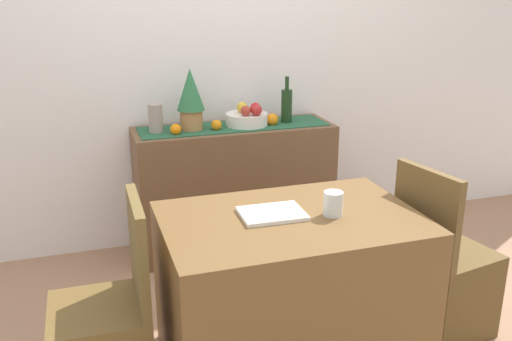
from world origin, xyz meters
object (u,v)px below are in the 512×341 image
at_px(fruit_bowl, 247,119).
at_px(ceramic_vase, 156,119).
at_px(dining_table, 290,291).
at_px(wine_bottle, 287,105).
at_px(potted_plant, 191,97).
at_px(open_book, 272,214).
at_px(sideboard_console, 235,188).
at_px(chair_by_corner, 442,284).
at_px(coffee_cup, 333,204).

relative_size(fruit_bowl, ceramic_vase, 1.51).
bearing_deg(dining_table, fruit_bowl, 81.65).
relative_size(wine_bottle, potted_plant, 0.79).
bearing_deg(open_book, sideboard_console, 83.51).
xyz_separation_m(sideboard_console, potted_plant, (-0.28, 0.00, 0.63)).
height_order(ceramic_vase, chair_by_corner, ceramic_vase).
bearing_deg(potted_plant, coffee_cup, -74.87).
xyz_separation_m(potted_plant, chair_by_corner, (1.00, -1.28, -0.78)).
bearing_deg(coffee_cup, ceramic_vase, 113.72).
xyz_separation_m(dining_table, coffee_cup, (0.18, -0.04, 0.42)).
relative_size(fruit_bowl, wine_bottle, 0.88).
distance_m(sideboard_console, chair_by_corner, 1.48).
bearing_deg(potted_plant, chair_by_corner, -51.80).
bearing_deg(sideboard_console, ceramic_vase, 180.00).
bearing_deg(dining_table, sideboard_console, 85.42).
distance_m(wine_bottle, open_book, 1.36).
xyz_separation_m(fruit_bowl, wine_bottle, (0.27, 0.00, 0.07)).
height_order(fruit_bowl, potted_plant, potted_plant).
distance_m(wine_bottle, dining_table, 1.48).
height_order(sideboard_console, wine_bottle, wine_bottle).
bearing_deg(chair_by_corner, fruit_bowl, 116.76).
distance_m(dining_table, open_book, 0.39).
bearing_deg(potted_plant, fruit_bowl, 0.00).
height_order(fruit_bowl, chair_by_corner, fruit_bowl).
height_order(sideboard_console, potted_plant, potted_plant).
bearing_deg(sideboard_console, coffee_cup, -86.57).
relative_size(wine_bottle, coffee_cup, 2.81).
bearing_deg(fruit_bowl, coffee_cup, -90.27).
relative_size(sideboard_console, open_book, 4.60).
bearing_deg(open_book, coffee_cup, -15.22).
bearing_deg(fruit_bowl, chair_by_corner, -63.24).
height_order(dining_table, open_book, open_book).
xyz_separation_m(wine_bottle, open_book, (-0.54, -1.23, -0.21)).
distance_m(potted_plant, coffee_cup, 1.38).
distance_m(fruit_bowl, wine_bottle, 0.28).
xyz_separation_m(ceramic_vase, chair_by_corner, (1.23, -1.28, -0.66)).
bearing_deg(fruit_bowl, wine_bottle, 0.00).
height_order(open_book, chair_by_corner, chair_by_corner).
xyz_separation_m(ceramic_vase, coffee_cup, (0.58, -1.31, -0.13)).
bearing_deg(potted_plant, wine_bottle, 0.00).
bearing_deg(open_book, fruit_bowl, 79.69).
xyz_separation_m(dining_table, open_book, (-0.08, 0.04, 0.38)).
height_order(open_book, coffee_cup, coffee_cup).
relative_size(wine_bottle, open_book, 1.09).
bearing_deg(wine_bottle, ceramic_vase, 180.00).
distance_m(open_book, coffee_cup, 0.27).
height_order(potted_plant, coffee_cup, potted_plant).
bearing_deg(wine_bottle, fruit_bowl, 180.00).
xyz_separation_m(ceramic_vase, open_book, (0.32, -1.23, -0.18)).
distance_m(wine_bottle, ceramic_vase, 0.86).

